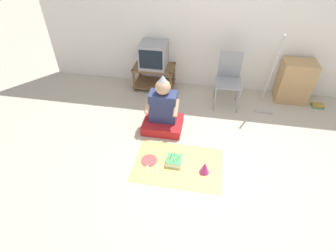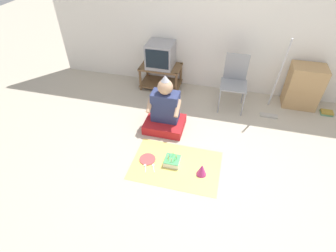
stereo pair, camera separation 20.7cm
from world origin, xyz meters
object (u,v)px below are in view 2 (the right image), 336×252
(book_pile, at_px, (327,113))
(birthday_cake, at_px, (172,161))
(tv, at_px, (161,55))
(party_hat_blue, at_px, (202,170))
(cardboard_box_stack, at_px, (304,86))
(dust_mop, at_px, (274,93))
(paper_plate, at_px, (148,159))
(person_seated, at_px, (165,112))
(folding_chair, at_px, (235,79))

(book_pile, relative_size, birthday_cake, 0.93)
(tv, xyz_separation_m, party_hat_blue, (1.07, -1.93, -0.55))
(cardboard_box_stack, bearing_deg, tv, -179.83)
(dust_mop, height_order, paper_plate, dust_mop)
(person_seated, distance_m, paper_plate, 0.79)
(cardboard_box_stack, distance_m, dust_mop, 0.61)
(party_hat_blue, bearing_deg, paper_plate, 174.46)
(cardboard_box_stack, bearing_deg, party_hat_blue, -125.12)
(birthday_cake, bearing_deg, folding_chair, 67.44)
(dust_mop, relative_size, person_seated, 1.47)
(tv, distance_m, dust_mop, 2.00)
(cardboard_box_stack, xyz_separation_m, book_pile, (0.44, -0.16, -0.34))
(party_hat_blue, bearing_deg, tv, 118.91)
(paper_plate, bearing_deg, book_pile, 33.84)
(party_hat_blue, relative_size, paper_plate, 0.78)
(book_pile, bearing_deg, paper_plate, -146.16)
(birthday_cake, bearing_deg, book_pile, 37.40)
(tv, relative_size, birthday_cake, 2.29)
(cardboard_box_stack, height_order, dust_mop, dust_mop)
(dust_mop, relative_size, book_pile, 6.94)
(folding_chair, distance_m, paper_plate, 1.92)
(dust_mop, bearing_deg, cardboard_box_stack, 37.67)
(cardboard_box_stack, xyz_separation_m, paper_plate, (-2.11, -1.87, -0.36))
(book_pile, xyz_separation_m, person_seated, (-2.50, -0.98, 0.27))
(birthday_cake, bearing_deg, person_seated, 111.82)
(book_pile, xyz_separation_m, paper_plate, (-2.55, -1.71, -0.01))
(person_seated, bearing_deg, birthday_cake, -68.18)
(book_pile, distance_m, person_seated, 2.69)
(party_hat_blue, distance_m, paper_plate, 0.75)
(dust_mop, distance_m, party_hat_blue, 1.82)
(birthday_cake, distance_m, party_hat_blue, 0.42)
(book_pile, bearing_deg, cardboard_box_stack, 160.20)
(person_seated, bearing_deg, tv, 108.52)
(paper_plate, bearing_deg, cardboard_box_stack, 41.56)
(birthday_cake, bearing_deg, party_hat_blue, -12.72)
(cardboard_box_stack, bearing_deg, book_pile, -19.80)
(cardboard_box_stack, relative_size, birthday_cake, 3.59)
(person_seated, relative_size, party_hat_blue, 5.22)
(party_hat_blue, height_order, paper_plate, party_hat_blue)
(dust_mop, height_order, birthday_cake, dust_mop)
(folding_chair, distance_m, book_pile, 1.64)
(book_pile, distance_m, paper_plate, 3.07)
(folding_chair, height_order, book_pile, folding_chair)
(folding_chair, distance_m, person_seated, 1.28)
(book_pile, height_order, person_seated, person_seated)
(tv, xyz_separation_m, folding_chair, (1.31, -0.29, -0.13))
(tv, bearing_deg, dust_mop, -10.69)
(birthday_cake, bearing_deg, dust_mop, 48.97)
(cardboard_box_stack, height_order, party_hat_blue, cardboard_box_stack)
(book_pile, height_order, paper_plate, book_pile)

